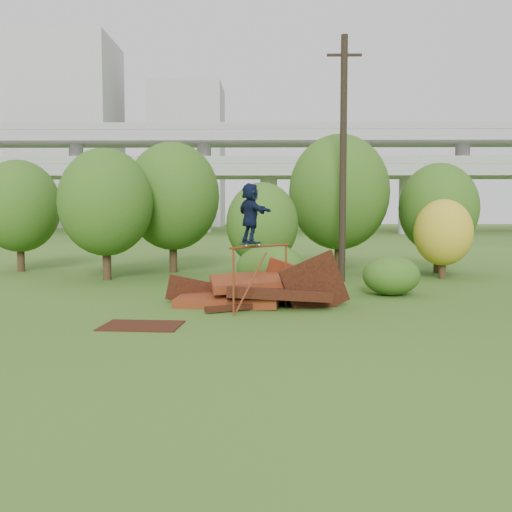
{
  "coord_description": "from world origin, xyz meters",
  "views": [
    {
      "loc": [
        -0.56,
        -14.42,
        2.88
      ],
      "look_at": [
        -0.8,
        2.0,
        1.6
      ],
      "focal_mm": 40.0,
      "sensor_mm": 36.0,
      "label": 1
    }
  ],
  "objects_px": {
    "scrap_pile": "(257,291)",
    "flat_plate": "(142,326)",
    "utility_pole": "(343,158)",
    "skater": "(251,213)"
  },
  "relations": [
    {
      "from": "scrap_pile",
      "to": "skater",
      "type": "height_order",
      "value": "skater"
    },
    {
      "from": "scrap_pile",
      "to": "flat_plate",
      "type": "relative_size",
      "value": 2.94
    },
    {
      "from": "utility_pole",
      "to": "scrap_pile",
      "type": "bearing_deg",
      "value": -119.89
    },
    {
      "from": "skater",
      "to": "flat_plate",
      "type": "bearing_deg",
      "value": 96.86
    },
    {
      "from": "skater",
      "to": "utility_pole",
      "type": "distance_m",
      "value": 8.38
    },
    {
      "from": "utility_pole",
      "to": "flat_plate",
      "type": "bearing_deg",
      "value": -124.17
    },
    {
      "from": "skater",
      "to": "scrap_pile",
      "type": "bearing_deg",
      "value": -37.62
    },
    {
      "from": "scrap_pile",
      "to": "flat_plate",
      "type": "xyz_separation_m",
      "value": [
        -2.88,
        -3.34,
        -0.41
      ]
    },
    {
      "from": "scrap_pile",
      "to": "utility_pole",
      "type": "distance_m",
      "value": 8.25
    },
    {
      "from": "flat_plate",
      "to": "utility_pole",
      "type": "relative_size",
      "value": 0.2
    }
  ]
}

